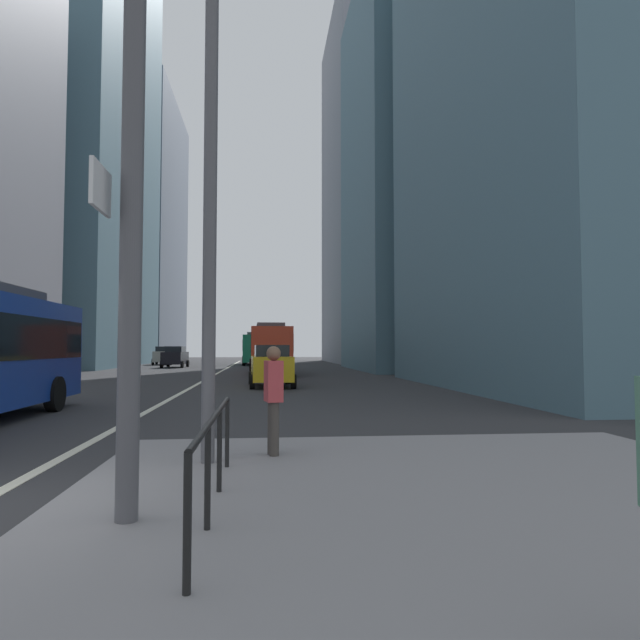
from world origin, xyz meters
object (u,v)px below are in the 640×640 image
Objects in this scene: city_bus_red_distant at (256,347)px; street_lamp_post at (211,117)px; car_oncoming_far at (164,355)px; pedestrian_waiting at (273,394)px; city_bus_red_receding at (269,347)px; car_receding_far at (271,365)px; car_receding_near at (264,357)px; car_oncoming_mid at (175,357)px.

city_bus_red_distant is 51.92m from street_lamp_post.
car_oncoming_far reaches higher than pedestrian_waiting.
pedestrian_waiting is (-0.17, -29.80, -0.74)m from city_bus_red_receding.
city_bus_red_receding is 1.04× the size of city_bus_red_distant.
car_oncoming_far is at bearing 101.85° from pedestrian_waiting.
city_bus_red_receding is at bearing -86.76° from city_bus_red_distant.
car_oncoming_far is 53.46m from street_lamp_post.
street_lamp_post is at bearing -152.90° from pedestrian_waiting.
car_oncoming_far is at bearing 107.74° from car_receding_far.
city_bus_red_distant is at bearing 91.17° from pedestrian_waiting.
car_receding_near is at bearing 90.96° from car_receding_far.
car_oncoming_far is (-10.67, 12.03, -0.00)m from car_receding_near.
car_receding_far is (8.52, -26.06, 0.00)m from car_oncoming_mid.
car_receding_near and car_oncoming_far have the same top height.
car_oncoming_mid is (-8.52, 13.59, -0.85)m from city_bus_red_receding.
street_lamp_post reaches higher than city_bus_red_distant.
pedestrian_waiting is (0.21, -39.83, 0.10)m from car_receding_near.
pedestrian_waiting is at bearing -89.70° from car_receding_near.
car_oncoming_far is at bearing 116.61° from city_bus_red_receding.
city_bus_red_receding is 29.81m from pedestrian_waiting.
pedestrian_waiting is at bearing -90.55° from car_receding_far.
city_bus_red_receding is at bearing -63.39° from car_oncoming_far.
city_bus_red_receding reaches higher than car_receding_far.
city_bus_red_receding reaches higher than car_oncoming_mid.
car_receding_far is at bearing -90.04° from city_bus_red_receding.
car_oncoming_mid and car_receding_near have the same top height.
city_bus_red_receding is 2.51× the size of car_receding_far.
car_receding_far is (0.38, -22.51, 0.00)m from car_receding_near.
city_bus_red_receding is at bearing 89.67° from pedestrian_waiting.
car_receding_far is at bearing -89.04° from car_receding_near.
car_receding_far is 17.33m from pedestrian_waiting.
city_bus_red_distant reaches higher than car_oncoming_far.
car_oncoming_mid is 0.52× the size of street_lamp_post.
street_lamp_post is at bearing -80.44° from car_oncoming_mid.
car_receding_far is at bearing 89.45° from pedestrian_waiting.
street_lamp_post is (-1.13, -17.82, 4.29)m from car_receding_far.
city_bus_red_distant is (-1.22, 21.52, -0.00)m from city_bus_red_receding.
street_lamp_post is 4.72× the size of pedestrian_waiting.
street_lamp_post reaches higher than car_oncoming_mid.
car_receding_far is (1.21, -33.99, -0.85)m from city_bus_red_distant.
car_oncoming_mid and car_receding_far have the same top height.
car_oncoming_far is (-11.05, 22.07, -0.85)m from city_bus_red_receding.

